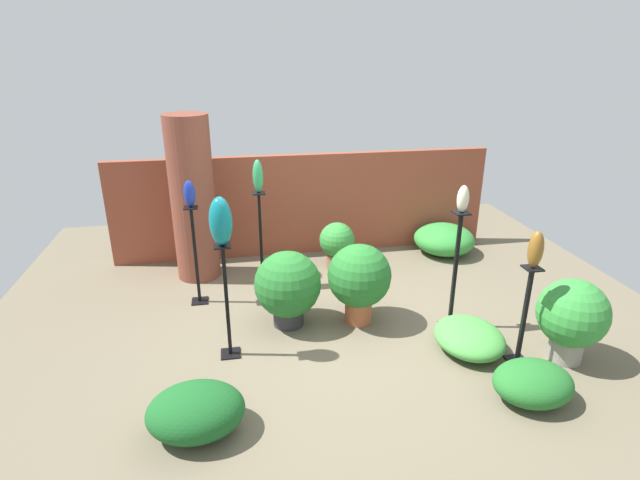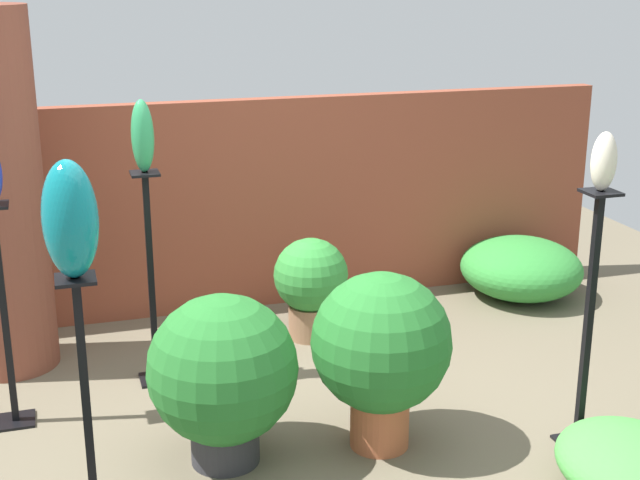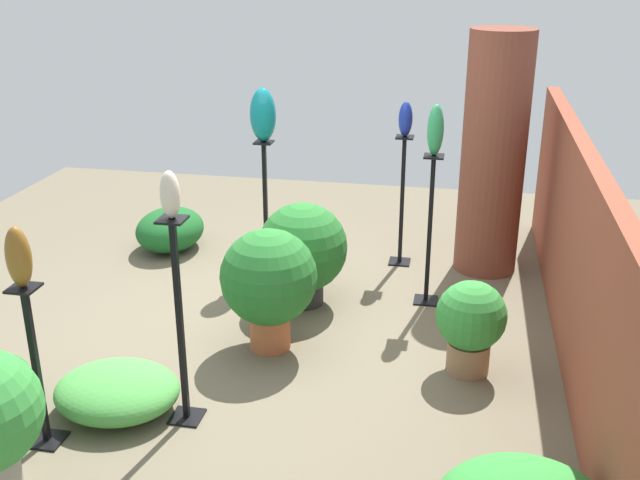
{
  "view_description": "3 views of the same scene",
  "coord_description": "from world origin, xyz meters",
  "px_view_note": "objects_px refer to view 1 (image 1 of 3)",
  "views": [
    {
      "loc": [
        -1.05,
        -4.84,
        2.98
      ],
      "look_at": [
        -0.14,
        0.15,
        0.99
      ],
      "focal_mm": 28.0,
      "sensor_mm": 36.0,
      "label": 1
    },
    {
      "loc": [
        -1.22,
        -3.83,
        2.39
      ],
      "look_at": [
        0.0,
        0.18,
        1.1
      ],
      "focal_mm": 50.0,
      "sensor_mm": 36.0,
      "label": 2
    },
    {
      "loc": [
        5.09,
        1.34,
        2.82
      ],
      "look_at": [
        -0.09,
        0.34,
        0.75
      ],
      "focal_mm": 42.0,
      "sensor_mm": 36.0,
      "label": 3
    }
  ],
  "objects_px": {
    "pedestal_ivory": "(455,276)",
    "potted_plant_mid_left": "(359,278)",
    "brick_pillar": "(193,199)",
    "art_vase_teal": "(221,221)",
    "art_vase_ivory": "(463,199)",
    "potted_plant_near_pillar": "(288,286)",
    "pedestal_cobalt": "(196,260)",
    "pedestal_bronze": "(524,320)",
    "potted_plant_back_center": "(572,316)",
    "art_vase_jade": "(258,176)",
    "art_vase_cobalt": "(189,194)",
    "pedestal_teal": "(227,307)",
    "potted_plant_walkway_edge": "(337,243)",
    "art_vase_bronze": "(536,250)",
    "pedestal_jade": "(261,244)"
  },
  "relations": [
    {
      "from": "art_vase_cobalt",
      "to": "art_vase_jade",
      "type": "distance_m",
      "value": 0.86
    },
    {
      "from": "pedestal_jade",
      "to": "art_vase_bronze",
      "type": "bearing_deg",
      "value": -41.94
    },
    {
      "from": "brick_pillar",
      "to": "art_vase_teal",
      "type": "height_order",
      "value": "brick_pillar"
    },
    {
      "from": "pedestal_bronze",
      "to": "art_vase_cobalt",
      "type": "xyz_separation_m",
      "value": [
        -3.2,
        1.86,
        0.92
      ]
    },
    {
      "from": "art_vase_teal",
      "to": "potted_plant_walkway_edge",
      "type": "relative_size",
      "value": 0.69
    },
    {
      "from": "art_vase_jade",
      "to": "brick_pillar",
      "type": "bearing_deg",
      "value": 149.41
    },
    {
      "from": "pedestal_ivory",
      "to": "potted_plant_near_pillar",
      "type": "xyz_separation_m",
      "value": [
        -1.79,
        0.38,
        -0.14
      ]
    },
    {
      "from": "pedestal_ivory",
      "to": "potted_plant_mid_left",
      "type": "bearing_deg",
      "value": 163.35
    },
    {
      "from": "pedestal_teal",
      "to": "potted_plant_walkway_edge",
      "type": "height_order",
      "value": "pedestal_teal"
    },
    {
      "from": "brick_pillar",
      "to": "art_vase_jade",
      "type": "height_order",
      "value": "brick_pillar"
    },
    {
      "from": "pedestal_bronze",
      "to": "potted_plant_back_center",
      "type": "relative_size",
      "value": 1.19
    },
    {
      "from": "art_vase_jade",
      "to": "pedestal_bronze",
      "type": "bearing_deg",
      "value": -41.94
    },
    {
      "from": "potted_plant_near_pillar",
      "to": "pedestal_cobalt",
      "type": "bearing_deg",
      "value": 144.58
    },
    {
      "from": "pedestal_ivory",
      "to": "potted_plant_mid_left",
      "type": "distance_m",
      "value": 1.04
    },
    {
      "from": "art_vase_ivory",
      "to": "potted_plant_near_pillar",
      "type": "height_order",
      "value": "art_vase_ivory"
    },
    {
      "from": "pedestal_teal",
      "to": "pedestal_bronze",
      "type": "bearing_deg",
      "value": -12.68
    },
    {
      "from": "brick_pillar",
      "to": "potted_plant_back_center",
      "type": "bearing_deg",
      "value": -35.94
    },
    {
      "from": "pedestal_bronze",
      "to": "art_vase_ivory",
      "type": "height_order",
      "value": "art_vase_ivory"
    },
    {
      "from": "art_vase_cobalt",
      "to": "pedestal_jade",
      "type": "bearing_deg",
      "value": 20.42
    },
    {
      "from": "art_vase_teal",
      "to": "potted_plant_mid_left",
      "type": "xyz_separation_m",
      "value": [
        1.46,
        0.41,
        -0.9
      ]
    },
    {
      "from": "art_vase_jade",
      "to": "potted_plant_mid_left",
      "type": "height_order",
      "value": "art_vase_jade"
    },
    {
      "from": "pedestal_jade",
      "to": "art_vase_cobalt",
      "type": "xyz_separation_m",
      "value": [
        -0.8,
        -0.3,
        0.8
      ]
    },
    {
      "from": "potted_plant_mid_left",
      "to": "pedestal_cobalt",
      "type": "bearing_deg",
      "value": 156.06
    },
    {
      "from": "potted_plant_back_center",
      "to": "potted_plant_mid_left",
      "type": "distance_m",
      "value": 2.17
    },
    {
      "from": "brick_pillar",
      "to": "pedestal_bronze",
      "type": "xyz_separation_m",
      "value": [
        3.23,
        -2.65,
        -0.62
      ]
    },
    {
      "from": "brick_pillar",
      "to": "pedestal_cobalt",
      "type": "bearing_deg",
      "value": -87.64
    },
    {
      "from": "art_vase_bronze",
      "to": "potted_plant_walkway_edge",
      "type": "height_order",
      "value": "art_vase_bronze"
    },
    {
      "from": "potted_plant_walkway_edge",
      "to": "art_vase_bronze",
      "type": "bearing_deg",
      "value": -62.25
    },
    {
      "from": "pedestal_ivory",
      "to": "pedestal_bronze",
      "type": "bearing_deg",
      "value": -62.49
    },
    {
      "from": "art_vase_cobalt",
      "to": "art_vase_teal",
      "type": "height_order",
      "value": "art_vase_teal"
    },
    {
      "from": "art_vase_teal",
      "to": "potted_plant_near_pillar",
      "type": "distance_m",
      "value": 1.27
    },
    {
      "from": "pedestal_cobalt",
      "to": "art_vase_teal",
      "type": "distance_m",
      "value": 1.55
    },
    {
      "from": "art_vase_teal",
      "to": "art_vase_bronze",
      "type": "height_order",
      "value": "art_vase_teal"
    },
    {
      "from": "pedestal_teal",
      "to": "art_vase_jade",
      "type": "height_order",
      "value": "art_vase_jade"
    },
    {
      "from": "art_vase_jade",
      "to": "potted_plant_back_center",
      "type": "bearing_deg",
      "value": -37.36
    },
    {
      "from": "pedestal_bronze",
      "to": "potted_plant_mid_left",
      "type": "distance_m",
      "value": 1.74
    },
    {
      "from": "pedestal_jade",
      "to": "pedestal_teal",
      "type": "height_order",
      "value": "pedestal_jade"
    },
    {
      "from": "brick_pillar",
      "to": "art_vase_teal",
      "type": "distance_m",
      "value": 2.08
    },
    {
      "from": "pedestal_bronze",
      "to": "potted_plant_near_pillar",
      "type": "distance_m",
      "value": 2.46
    },
    {
      "from": "pedestal_bronze",
      "to": "potted_plant_back_center",
      "type": "height_order",
      "value": "pedestal_bronze"
    },
    {
      "from": "pedestal_teal",
      "to": "potted_plant_mid_left",
      "type": "relative_size",
      "value": 1.3
    },
    {
      "from": "brick_pillar",
      "to": "potted_plant_back_center",
      "type": "xyz_separation_m",
      "value": [
        3.72,
        -2.7,
        -0.59
      ]
    },
    {
      "from": "pedestal_ivory",
      "to": "potted_plant_back_center",
      "type": "relative_size",
      "value": 1.57
    },
    {
      "from": "art_vase_jade",
      "to": "potted_plant_back_center",
      "type": "height_order",
      "value": "art_vase_jade"
    },
    {
      "from": "pedestal_teal",
      "to": "pedestal_ivory",
      "type": "bearing_deg",
      "value": 2.67
    },
    {
      "from": "pedestal_cobalt",
      "to": "art_vase_bronze",
      "type": "relative_size",
      "value": 3.41
    },
    {
      "from": "pedestal_teal",
      "to": "art_vase_ivory",
      "type": "distance_m",
      "value": 2.63
    },
    {
      "from": "brick_pillar",
      "to": "pedestal_cobalt",
      "type": "distance_m",
      "value": 0.95
    },
    {
      "from": "brick_pillar",
      "to": "art_vase_jade",
      "type": "distance_m",
      "value": 1.05
    },
    {
      "from": "potted_plant_walkway_edge",
      "to": "art_vase_teal",
      "type": "bearing_deg",
      "value": -129.02
    }
  ]
}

